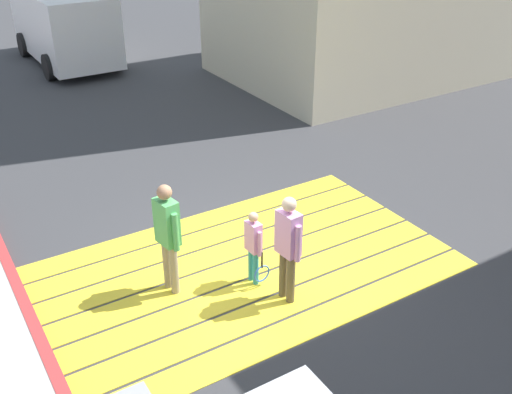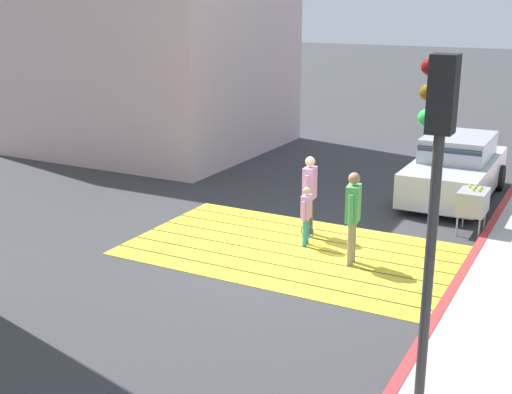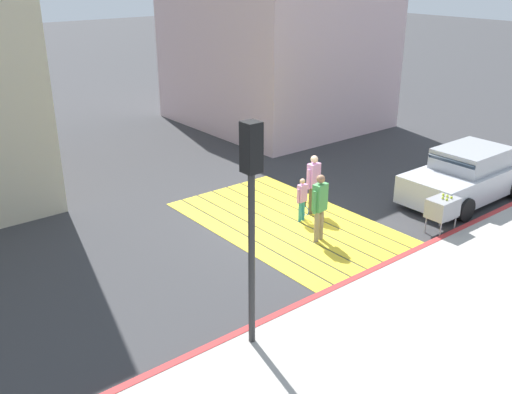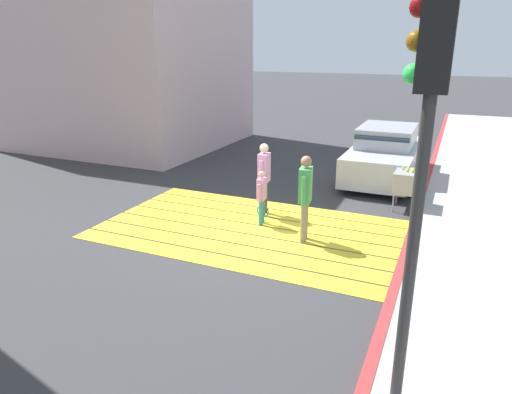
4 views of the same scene
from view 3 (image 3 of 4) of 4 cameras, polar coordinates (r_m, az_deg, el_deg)
The scene contains 11 objects.
ground_plane at distance 15.57m, azimuth 3.19°, elevation -2.61°, with size 120.00×120.00×0.00m, color #38383A.
crosswalk_stripes at distance 15.57m, azimuth 3.19°, elevation -2.59°, with size 6.40×3.80×0.01m.
sidewalk_west at distance 12.49m, azimuth 20.87°, elevation -10.65°, with size 4.80×40.00×0.12m, color #ADA8A0.
curb_painted at distance 13.57m, azimuth 12.43°, elevation -6.81°, with size 0.16×40.00×0.13m, color #BC3333.
building_far_south at distance 25.12m, azimuth 1.98°, elevation 16.47°, with size 8.00×7.04×8.03m.
car_parked_near_curb at distance 17.95m, azimuth 20.19°, elevation 1.97°, with size 1.99×4.30×1.57m.
traffic_light_corner at distance 9.42m, azimuth -0.54°, elevation 0.44°, with size 0.39×0.28×4.24m.
tennis_ball_cart at distance 15.52m, azimuth 18.05°, elevation -1.01°, with size 0.56×0.80×1.02m.
pedestrian_adult_lead at distance 15.88m, azimuth 5.74°, elevation 1.68°, with size 0.25×0.50×1.70m.
pedestrian_adult_trailing at distance 14.27m, azimuth 6.35°, elevation -0.60°, with size 0.28×0.51×1.77m.
pedestrian_child_with_racket at distance 15.47m, azimuth 4.61°, elevation -0.05°, with size 0.28×0.38×1.23m.
Camera 3 is at (-10.45, 9.51, 6.54)m, focal length 40.26 mm.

